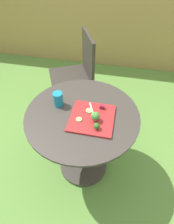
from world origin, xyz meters
TOP-DOWN VIEW (x-y plane):
  - ground_plane at (0.00, 0.00)m, footprint 12.00×12.00m
  - bamboo_fence at (0.00, 1.88)m, footprint 8.00×0.08m
  - patio_table at (0.00, 0.00)m, footprint 0.80×0.80m
  - patio_chair at (-0.23, 0.81)m, footprint 0.59×0.59m
  - salad_plate at (0.08, -0.03)m, footprint 0.30×0.30m
  - drinking_glass at (-0.19, 0.05)m, footprint 0.07×0.07m
  - fork at (0.07, 0.02)m, footprint 0.08×0.15m
  - broccoli_floret_0 at (0.10, -0.05)m, footprint 0.06×0.06m
  - broccoli_floret_1 at (0.12, -0.12)m, footprint 0.04×0.04m
  - cucumber_slice_0 at (-0.01, -0.07)m, footprint 0.04×0.04m
  - cucumber_slice_1 at (0.05, 0.02)m, footprint 0.05×0.05m
  - beet_chunk_0 at (0.13, 0.07)m, footprint 0.03×0.03m

SIDE VIEW (x-z plane):
  - ground_plane at x=0.00m, z-range 0.00..0.00m
  - patio_table at x=0.00m, z-range 0.07..0.78m
  - patio_chair at x=-0.23m, z-range 0.08..0.98m
  - salad_plate at x=0.08m, z-range 0.71..0.72m
  - fork at x=0.07m, z-range 0.72..0.73m
  - cucumber_slice_0 at x=-0.01m, z-range 0.72..0.73m
  - cucumber_slice_1 at x=0.05m, z-range 0.72..0.73m
  - beet_chunk_0 at x=0.13m, z-range 0.72..0.75m
  - broccoli_floret_1 at x=0.12m, z-range 0.73..0.77m
  - drinking_glass at x=-0.19m, z-range 0.71..0.81m
  - broccoli_floret_0 at x=0.10m, z-range 0.73..0.80m
  - bamboo_fence at x=0.00m, z-range 0.00..1.67m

